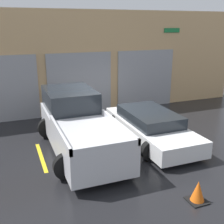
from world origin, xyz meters
name	(u,v)px	position (x,y,z in m)	size (l,w,h in m)	color
ground_plane	(106,133)	(0.00, 0.00, 0.00)	(28.00, 28.00, 0.00)	black
shophouse_building	(82,63)	(-0.01, 3.29, 2.37)	(17.16, 0.68, 4.82)	tan
pickup_truck	(78,124)	(-1.34, -0.89, 0.86)	(2.44, 5.22, 1.86)	silver
sedan_white	(150,126)	(1.34, -1.18, 0.53)	(2.21, 4.66, 1.10)	white
parking_stripe_far_left	(41,157)	(-2.68, -1.21, 0.00)	(0.12, 2.20, 0.01)	gold
parking_stripe_left	(117,145)	(0.00, -1.21, 0.00)	(0.12, 2.20, 0.01)	gold
parking_stripe_centre	(180,135)	(2.68, -1.21, 0.00)	(0.12, 2.20, 0.01)	gold
traffic_cone	(198,192)	(0.56, -5.04, 0.25)	(0.47, 0.47, 0.55)	black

